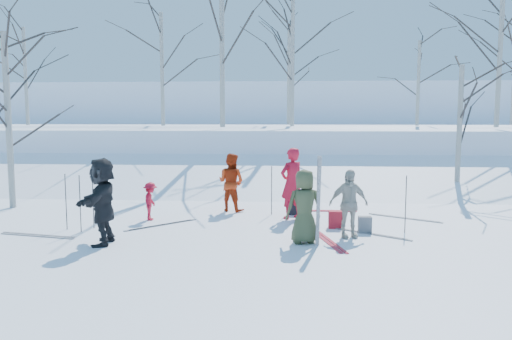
# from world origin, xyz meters

# --- Properties ---
(ground) EXTENTS (120.00, 120.00, 0.00)m
(ground) POSITION_xyz_m (0.00, 0.00, 0.00)
(ground) COLOR white
(ground) RESTS_ON ground
(snow_ramp) EXTENTS (70.00, 9.49, 4.12)m
(snow_ramp) POSITION_xyz_m (0.00, 7.00, 0.15)
(snow_ramp) COLOR white
(snow_ramp) RESTS_ON ground
(snow_plateau) EXTENTS (70.00, 18.00, 2.20)m
(snow_plateau) POSITION_xyz_m (0.00, 17.00, 1.00)
(snow_plateau) COLOR white
(snow_plateau) RESTS_ON ground
(far_hill) EXTENTS (90.00, 30.00, 6.00)m
(far_hill) POSITION_xyz_m (0.00, 38.00, 2.00)
(far_hill) COLOR white
(far_hill) RESTS_ON ground
(skier_olive_center) EXTENTS (0.88, 0.68, 1.59)m
(skier_olive_center) POSITION_xyz_m (1.19, -0.88, 0.79)
(skier_olive_center) COLOR #3D4429
(skier_olive_center) RESTS_ON ground
(skier_red_north) EXTENTS (0.82, 0.77, 1.87)m
(skier_red_north) POSITION_xyz_m (0.93, 1.66, 0.94)
(skier_red_north) COLOR red
(skier_red_north) RESTS_ON ground
(skier_redor_behind) EXTENTS (0.98, 0.89, 1.64)m
(skier_redor_behind) POSITION_xyz_m (-0.78, 2.58, 0.82)
(skier_redor_behind) COLOR #B02E0D
(skier_redor_behind) RESTS_ON ground
(skier_red_seated) EXTENTS (0.41, 0.66, 0.99)m
(skier_red_seated) POSITION_xyz_m (-2.73, 1.20, 0.50)
(skier_red_seated) COLOR red
(skier_red_seated) RESTS_ON ground
(skier_cream_east) EXTENTS (0.96, 0.59, 1.53)m
(skier_cream_east) POSITION_xyz_m (2.19, -0.32, 0.77)
(skier_cream_east) COLOR beige
(skier_cream_east) RESTS_ON ground
(skier_grey_west) EXTENTS (0.64, 1.74, 1.84)m
(skier_grey_west) POSITION_xyz_m (-3.05, -1.25, 0.92)
(skier_grey_west) COLOR black
(skier_grey_west) RESTS_ON ground
(dog) EXTENTS (0.57, 0.62, 0.49)m
(dog) POSITION_xyz_m (1.27, 1.09, 0.24)
(dog) COLOR black
(dog) RESTS_ON ground
(upright_ski_left) EXTENTS (0.08, 0.16, 1.90)m
(upright_ski_left) POSITION_xyz_m (1.47, -1.10, 0.95)
(upright_ski_left) COLOR silver
(upright_ski_left) RESTS_ON ground
(upright_ski_right) EXTENTS (0.10, 0.23, 1.89)m
(upright_ski_right) POSITION_xyz_m (1.47, -1.14, 0.95)
(upright_ski_right) COLOR silver
(upright_ski_right) RESTS_ON ground
(ski_pair_a) EXTENTS (1.99, 2.09, 0.02)m
(ski_pair_a) POSITION_xyz_m (2.74, 0.03, 0.01)
(ski_pair_a) COLOR silver
(ski_pair_a) RESTS_ON ground
(ski_pair_b) EXTENTS (1.11, 2.00, 0.02)m
(ski_pair_b) POSITION_xyz_m (1.73, -0.75, 0.01)
(ski_pair_b) COLOR red
(ski_pair_b) RESTS_ON ground
(ski_pair_c) EXTENTS (2.10, 2.10, 0.02)m
(ski_pair_c) POSITION_xyz_m (-2.29, 0.59, 0.01)
(ski_pair_c) COLOR silver
(ski_pair_c) RESTS_ON ground
(ski_pair_d) EXTENTS (0.93, 1.98, 0.02)m
(ski_pair_d) POSITION_xyz_m (-4.82, -0.65, 0.01)
(ski_pair_d) COLOR silver
(ski_pair_d) RESTS_ON ground
(ski_pair_e) EXTENTS (0.29, 1.91, 0.02)m
(ski_pair_e) POSITION_xyz_m (1.83, 2.72, 0.01)
(ski_pair_e) COLOR red
(ski_pair_e) RESTS_ON ground
(ski_pair_f) EXTENTS (1.90, 2.08, 0.02)m
(ski_pair_f) POSITION_xyz_m (3.92, 1.87, 0.01)
(ski_pair_f) COLOR silver
(ski_pair_f) RESTS_ON ground
(ski_pole_a) EXTENTS (0.02, 0.02, 1.34)m
(ski_pole_a) POSITION_xyz_m (3.56, 0.23, 0.67)
(ski_pole_a) COLOR black
(ski_pole_a) RESTS_ON ground
(ski_pole_b) EXTENTS (0.02, 0.02, 1.34)m
(ski_pole_b) POSITION_xyz_m (-4.43, 0.01, 0.67)
(ski_pole_b) COLOR black
(ski_pole_b) RESTS_ON ground
(ski_pole_c) EXTENTS (0.02, 0.02, 1.34)m
(ski_pole_c) POSITION_xyz_m (-3.98, -0.24, 0.67)
(ski_pole_c) COLOR black
(ski_pole_c) RESTS_ON ground
(ski_pole_d) EXTENTS (0.02, 0.02, 1.34)m
(ski_pole_d) POSITION_xyz_m (0.38, 2.14, 0.67)
(ski_pole_d) COLOR black
(ski_pole_d) RESTS_ON ground
(ski_pole_e) EXTENTS (0.02, 0.02, 1.34)m
(ski_pole_e) POSITION_xyz_m (-3.84, 0.19, 0.67)
(ski_pole_e) COLOR black
(ski_pole_e) RESTS_ON ground
(ski_pole_f) EXTENTS (0.02, 0.02, 1.34)m
(ski_pole_f) POSITION_xyz_m (0.93, 2.55, 0.67)
(ski_pole_f) COLOR black
(ski_pole_f) RESTS_ON ground
(backpack_red) EXTENTS (0.32, 0.22, 0.42)m
(backpack_red) POSITION_xyz_m (1.98, 0.60, 0.21)
(backpack_red) COLOR #A61926
(backpack_red) RESTS_ON ground
(backpack_grey) EXTENTS (0.30, 0.20, 0.38)m
(backpack_grey) POSITION_xyz_m (2.63, 0.17, 0.19)
(backpack_grey) COLOR #5B5D63
(backpack_grey) RESTS_ON ground
(backpack_dark) EXTENTS (0.34, 0.24, 0.40)m
(backpack_dark) POSITION_xyz_m (1.03, 2.18, 0.20)
(backpack_dark) COLOR black
(backpack_dark) RESTS_ON ground
(birch_plateau_a) EXTENTS (5.90, 5.90, 7.57)m
(birch_plateau_a) POSITION_xyz_m (-2.04, 10.07, 5.99)
(birch_plateau_a) COLOR silver
(birch_plateau_a) RESTS_ON snow_plateau
(birch_plateau_b) EXTENTS (4.38, 4.38, 5.40)m
(birch_plateau_b) POSITION_xyz_m (-5.33, 12.74, 4.90)
(birch_plateau_b) COLOR silver
(birch_plateau_b) RESTS_ON snow_plateau
(birch_plateau_c) EXTENTS (4.74, 4.74, 5.91)m
(birch_plateau_c) POSITION_xyz_m (0.96, 11.97, 5.15)
(birch_plateau_c) COLOR silver
(birch_plateau_c) RESTS_ON snow_plateau
(birch_plateau_e) EXTENTS (5.20, 5.20, 6.57)m
(birch_plateau_e) POSITION_xyz_m (9.65, 10.64, 5.48)
(birch_plateau_e) COLOR silver
(birch_plateau_e) RESTS_ON snow_plateau
(birch_plateau_f) EXTENTS (4.22, 4.22, 5.17)m
(birch_plateau_f) POSITION_xyz_m (0.78, 15.67, 4.79)
(birch_plateau_f) COLOR silver
(birch_plateau_f) RESTS_ON snow_plateau
(birch_plateau_g) EXTENTS (4.07, 4.07, 4.95)m
(birch_plateau_g) POSITION_xyz_m (-12.68, 13.66, 4.68)
(birch_plateau_g) COLOR silver
(birch_plateau_g) RESTS_ON snow_plateau
(birch_plateau_h) EXTENTS (3.44, 3.44, 4.06)m
(birch_plateau_h) POSITION_xyz_m (7.02, 13.43, 4.23)
(birch_plateau_h) COLOR silver
(birch_plateau_h) RESTS_ON snow_plateau
(birch_edge_a) EXTENTS (4.17, 4.17, 5.10)m
(birch_edge_a) POSITION_xyz_m (-7.29, 2.65, 2.55)
(birch_edge_a) COLOR silver
(birch_edge_a) RESTS_ON ground
(birch_edge_e) EXTENTS (3.66, 3.66, 4.37)m
(birch_edge_e) POSITION_xyz_m (6.51, 5.74, 2.19)
(birch_edge_e) COLOR silver
(birch_edge_e) RESTS_ON ground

